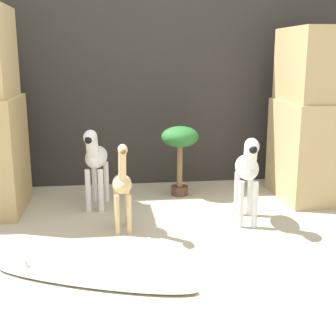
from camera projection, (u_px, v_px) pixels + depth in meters
The scene contains 8 objects.
ground_plane at pixel (173, 251), 2.77m from camera, with size 14.00×14.00×0.00m, color #B2A88E.
wall_back at pixel (148, 59), 4.03m from camera, with size 6.40×0.08×2.20m.
rock_pillar_right at pixel (321, 118), 3.69m from camera, with size 0.62×0.69×1.34m.
zebra_right at pixel (247, 169), 3.15m from camera, with size 0.22×0.49×0.62m.
zebra_left at pixel (95, 158), 3.47m from camera, with size 0.21×0.49×0.62m.
giraffe_figurine at pixel (122, 185), 3.01m from camera, with size 0.13×0.33×0.61m.
potted_palm_front at pixel (180, 142), 3.79m from camera, with size 0.31×0.31×0.58m.
surfboard at pixel (91, 278), 2.41m from camera, with size 1.10×0.60×0.08m.
Camera 1 is at (-0.35, -2.55, 1.14)m, focal length 50.00 mm.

